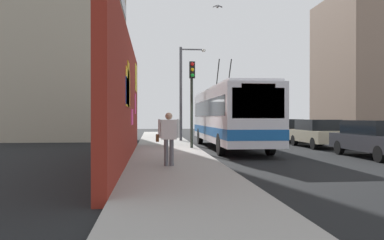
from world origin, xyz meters
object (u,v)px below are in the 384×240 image
parked_car_dark_gray (376,138)px  parked_car_champagne (318,133)px  city_bus (229,115)px  parked_car_black (285,130)px  pedestrian_near_wall (169,134)px  traffic_light (192,90)px  street_lamp (184,87)px

parked_car_dark_gray → parked_car_champagne: same height
city_bus → parked_car_black: city_bus is taller
parked_car_champagne → pedestrian_near_wall: bearing=135.2°
traffic_light → parked_car_champagne: bearing=-77.8°
parked_car_black → pedestrian_near_wall: pedestrian_near_wall is taller
parked_car_black → pedestrian_near_wall: size_ratio=2.83×
parked_car_dark_gray → pedestrian_near_wall: bearing=108.9°
pedestrian_near_wall → city_bus: bearing=-23.4°
parked_car_champagne → traffic_light: size_ratio=1.00×
traffic_light → city_bus: bearing=-62.1°
city_bus → street_lamp: street_lamp is taller
parked_car_dark_gray → pedestrian_near_wall: (-3.03, 8.84, 0.32)m
parked_car_dark_gray → pedestrian_near_wall: pedestrian_near_wall is taller
parked_car_black → traffic_light: (-7.09, 7.35, 2.27)m
pedestrian_near_wall → street_lamp: size_ratio=0.27×
parked_car_dark_gray → parked_car_champagne: 5.86m
traffic_light → street_lamp: bearing=-0.9°
parked_car_dark_gray → traffic_light: 8.80m
parked_car_dark_gray → pedestrian_near_wall: 9.35m
pedestrian_near_wall → parked_car_champagne: bearing=-44.8°
parked_car_dark_gray → traffic_light: bearing=59.8°
city_bus → street_lamp: size_ratio=1.90×
parked_car_champagne → traffic_light: (-1.59, 7.35, 2.27)m
parked_car_champagne → city_bus: bearing=95.0°
city_bus → parked_car_dark_gray: size_ratio=2.43×
traffic_light → parked_car_dark_gray: bearing=-120.2°
parked_car_black → parked_car_dark_gray: bearing=-180.0°
pedestrian_near_wall → street_lamp: (13.70, -1.60, 2.61)m
parked_car_black → pedestrian_near_wall: (-14.39, 8.84, 0.32)m
city_bus → parked_car_champagne: (0.45, -5.20, -0.98)m
pedestrian_near_wall → parked_car_dark_gray: bearing=-71.1°
pedestrian_near_wall → street_lamp: 14.04m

